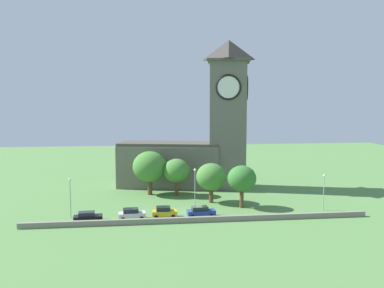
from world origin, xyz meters
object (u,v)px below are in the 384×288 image
object	(u,v)px
streetlamp_west_end	(70,191)
tree_riverside_east	(211,177)
church	(199,139)
car_blue	(201,212)
car_white	(132,214)
car_yellow	(164,212)
streetlamp_west_mid	(195,184)
streetlamp_central	(324,186)
car_black	(88,217)
tree_riverside_west	(150,167)
tree_by_tower	(242,179)
tree_churchyard	(176,171)

from	to	relation	value
streetlamp_west_end	tree_riverside_east	size ratio (longest dim) A/B	0.87
church	car_blue	xyz separation A→B (m)	(-3.13, -24.52, -10.04)
car_white	car_blue	world-z (taller)	car_white
car_yellow	streetlamp_west_mid	xyz separation A→B (m)	(5.40, 1.67, 4.25)
car_blue	streetlamp_central	distance (m)	22.59
church	tree_riverside_east	distance (m)	16.06
car_black	car_blue	bearing A→B (deg)	2.12
car_yellow	tree_riverside_east	size ratio (longest dim) A/B	0.54
car_blue	streetlamp_central	bearing A→B (deg)	4.02
car_white	streetlamp_west_end	distance (m)	11.01
church	car_yellow	bearing A→B (deg)	-111.02
car_black	car_yellow	distance (m)	12.36
car_black	car_yellow	world-z (taller)	car_yellow
car_white	car_yellow	xyz separation A→B (m)	(5.34, 0.50, 0.01)
streetlamp_west_mid	tree_riverside_west	xyz separation A→B (m)	(-7.41, 15.77, 0.72)
car_blue	tree_by_tower	world-z (taller)	tree_by_tower
tree_riverside_west	streetlamp_central	bearing A→B (deg)	-28.31
streetlamp_west_end	streetlamp_central	world-z (taller)	streetlamp_west_end
church	car_blue	size ratio (longest dim) A/B	6.80
car_black	tree_churchyard	bearing A→B (deg)	47.24
streetlamp_central	car_white	bearing A→B (deg)	-177.33
car_black	car_blue	distance (m)	18.43
car_white	tree_by_tower	bearing A→B (deg)	14.67
car_blue	tree_riverside_west	world-z (taller)	tree_riverside_west
streetlamp_central	tree_riverside_west	size ratio (longest dim) A/B	0.71
church	car_white	distance (m)	30.24
tree_churchyard	car_black	bearing A→B (deg)	-132.76
church	car_white	xyz separation A→B (m)	(-14.58, -24.52, -10.04)
streetlamp_west_mid	tree_riverside_west	distance (m)	17.44
streetlamp_west_end	tree_riverside_east	xyz separation A→B (m)	(24.98, 7.19, 0.52)
car_blue	tree_churchyard	world-z (taller)	tree_churchyard
church	tree_churchyard	world-z (taller)	church
church	tree_by_tower	size ratio (longest dim) A/B	4.23
tree_by_tower	car_blue	bearing A→B (deg)	-148.07
streetlamp_west_mid	tree_churchyard	xyz separation A→B (m)	(-1.97, 14.17, -0.00)
car_black	tree_churchyard	world-z (taller)	tree_churchyard
tree_by_tower	tree_riverside_east	distance (m)	6.62
car_blue	streetlamp_west_end	xyz separation A→B (m)	(-21.59, 2.42, 3.55)
car_yellow	tree_churchyard	size ratio (longest dim) A/B	0.54
car_black	tree_riverside_west	world-z (taller)	tree_riverside_west
streetlamp_west_end	tree_riverside_west	world-z (taller)	tree_riverside_west
streetlamp_central	tree_riverside_east	world-z (taller)	tree_riverside_east
church	streetlamp_central	distance (m)	30.60
car_black	tree_riverside_west	distance (m)	21.86
streetlamp_west_end	streetlamp_central	xyz separation A→B (m)	(43.85, -0.85, -0.10)
car_blue	tree_churchyard	bearing A→B (deg)	99.33
car_blue	tree_riverside_east	size ratio (longest dim) A/B	0.63
tree_churchyard	streetlamp_central	bearing A→B (deg)	-30.62
car_yellow	car_black	bearing A→B (deg)	-174.56
streetlamp_west_mid	tree_churchyard	world-z (taller)	streetlamp_west_mid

